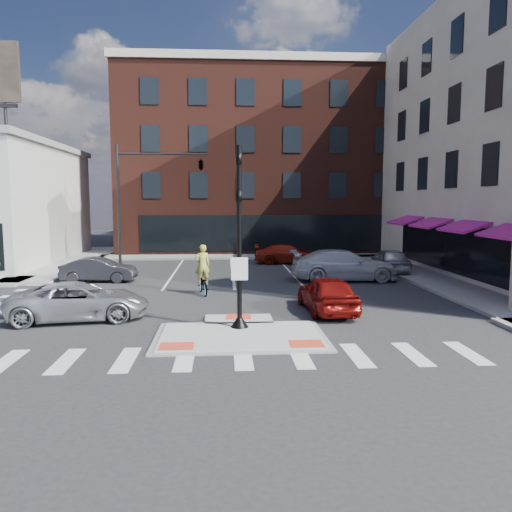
{
  "coord_description": "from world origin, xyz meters",
  "views": [
    {
      "loc": [
        -0.5,
        -15.9,
        4.32
      ],
      "look_at": [
        0.84,
        4.93,
        2.0
      ],
      "focal_mm": 35.0,
      "sensor_mm": 36.0,
      "label": 1
    }
  ],
  "objects": [
    {
      "name": "bg_car_dark",
      "position": [
        -7.2,
        11.0,
        0.65
      ],
      "size": [
        4.0,
        1.59,
        1.29
      ],
      "primitive_type": "imported",
      "rotation": [
        0.0,
        0.0,
        1.51
      ],
      "color": "#28282E",
      "rests_on": "ground"
    },
    {
      "name": "mast_arm_signal",
      "position": [
        -3.47,
        18.0,
        6.21
      ],
      "size": [
        6.1,
        2.24,
        8.0
      ],
      "color": "black",
      "rests_on": "ground"
    },
    {
      "name": "refuge_island",
      "position": [
        0.0,
        -0.26,
        0.05
      ],
      "size": [
        5.4,
        4.65,
        0.13
      ],
      "color": "gray",
      "rests_on": "ground"
    },
    {
      "name": "building_n",
      "position": [
        3.0,
        31.99,
        7.8
      ],
      "size": [
        24.4,
        18.4,
        15.5
      ],
      "color": "#4C2017",
      "rests_on": "ground"
    },
    {
      "name": "building_far_right",
      "position": [
        9.0,
        54.0,
        6.0
      ],
      "size": [
        12.0,
        12.0,
        12.0
      ],
      "primitive_type": "cube",
      "color": "brown",
      "rests_on": "ground"
    },
    {
      "name": "sidewalk_n",
      "position": [
        3.0,
        22.0,
        0.07
      ],
      "size": [
        26.0,
        3.0,
        0.15
      ],
      "primitive_type": "cube",
      "color": "gray",
      "rests_on": "ground"
    },
    {
      "name": "cyclist",
      "position": [
        -1.5,
        7.0,
        0.78
      ],
      "size": [
        1.04,
        1.95,
        2.32
      ],
      "rotation": [
        0.0,
        0.0,
        3.36
      ],
      "color": "#3F3F44",
      "rests_on": "ground"
    },
    {
      "name": "silver_suv",
      "position": [
        -5.77,
        2.31,
        0.69
      ],
      "size": [
        5.22,
        2.99,
        1.37
      ],
      "primitive_type": "imported",
      "rotation": [
        0.0,
        0.0,
        1.72
      ],
      "color": "#B9BDC1",
      "rests_on": "ground"
    },
    {
      "name": "white_pickup",
      "position": [
        6.0,
        10.58,
        0.83
      ],
      "size": [
        5.77,
        2.4,
        1.67
      ],
      "primitive_type": "imported",
      "rotation": [
        0.0,
        0.0,
        1.56
      ],
      "color": "silver",
      "rests_on": "ground"
    },
    {
      "name": "bg_car_red",
      "position": [
        3.91,
        18.1,
        0.67
      ],
      "size": [
        4.67,
        2.02,
        1.34
      ],
      "primitive_type": "imported",
      "rotation": [
        0.0,
        0.0,
        1.54
      ],
      "color": "maroon",
      "rests_on": "ground"
    },
    {
      "name": "bg_car_silver",
      "position": [
        9.5,
        13.36,
        0.74
      ],
      "size": [
        2.14,
        4.47,
        1.47
      ],
      "primitive_type": "imported",
      "rotation": [
        0.0,
        0.0,
        3.05
      ],
      "color": "#B7BABF",
      "rests_on": "ground"
    },
    {
      "name": "building_far_left",
      "position": [
        -4.0,
        52.0,
        5.0
      ],
      "size": [
        10.0,
        12.0,
        10.0
      ],
      "primitive_type": "cube",
      "color": "slate",
      "rests_on": "ground"
    },
    {
      "name": "red_sedan",
      "position": [
        3.5,
        3.01,
        0.72
      ],
      "size": [
        1.92,
        4.32,
        1.44
      ],
      "primitive_type": "imported",
      "rotation": [
        0.0,
        0.0,
        3.19
      ],
      "color": "maroon",
      "rests_on": "ground"
    },
    {
      "name": "sidewalk_e",
      "position": [
        10.8,
        10.0,
        0.07
      ],
      "size": [
        3.0,
        24.0,
        0.15
      ],
      "primitive_type": "cube",
      "color": "gray",
      "rests_on": "ground"
    },
    {
      "name": "ground",
      "position": [
        0.0,
        0.0,
        0.0
      ],
      "size": [
        120.0,
        120.0,
        0.0
      ],
      "primitive_type": "plane",
      "color": "#28282B",
      "rests_on": "ground"
    },
    {
      "name": "signal_pole",
      "position": [
        0.0,
        0.4,
        2.36
      ],
      "size": [
        0.6,
        0.6,
        5.98
      ],
      "color": "black",
      "rests_on": "refuge_island"
    }
  ]
}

